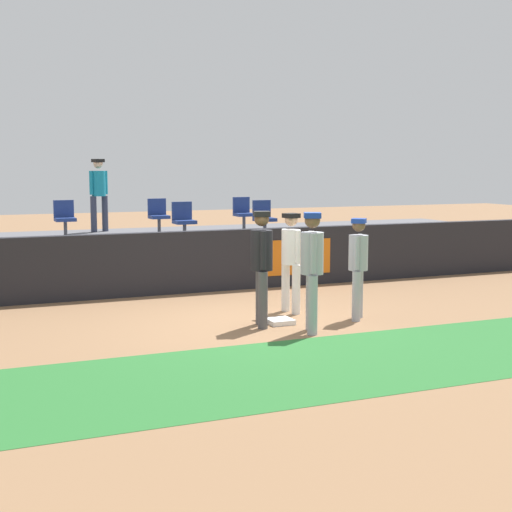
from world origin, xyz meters
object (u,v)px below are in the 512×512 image
object	(u,v)px
player_coach_visitor	(358,261)
player_fielder_home	(291,256)
seat_front_right	(264,216)
player_umpire	(262,260)
seat_front_center	(184,219)
seat_back_right	(243,212)
player_runner_visitor	(312,263)
spectator_hooded	(99,190)
first_base	(280,321)
seat_back_center	(158,214)
seat_back_left	(65,216)

from	to	relation	value
player_coach_visitor	player_fielder_home	bearing A→B (deg)	-102.09
player_fielder_home	seat_front_right	size ratio (longest dim) A/B	2.07
player_umpire	seat_front_center	distance (m)	4.94
player_coach_visitor	seat_back_right	xyz separation A→B (m)	(0.68, 6.85, 0.42)
player_runner_visitor	player_umpire	world-z (taller)	player_runner_visitor
seat_back_right	spectator_hooded	size ratio (longest dim) A/B	0.47
first_base	spectator_hooded	size ratio (longest dim) A/B	0.22
seat_back_right	seat_back_center	bearing A→B (deg)	180.00
player_fielder_home	player_umpire	size ratio (longest dim) A/B	0.94
seat_front_right	player_umpire	bearing A→B (deg)	-113.78
player_runner_visitor	seat_front_right	size ratio (longest dim) A/B	2.21
seat_back_center	player_runner_visitor	bearing A→B (deg)	-86.98
player_runner_visitor	seat_back_left	size ratio (longest dim) A/B	2.21
first_base	spectator_hooded	bearing A→B (deg)	100.68
player_coach_visitor	seat_back_left	bearing A→B (deg)	-112.41
player_coach_visitor	player_umpire	bearing A→B (deg)	-55.40
seat_front_right	player_runner_visitor	bearing A→B (deg)	-106.17
spectator_hooded	player_runner_visitor	bearing A→B (deg)	80.67
player_fielder_home	seat_back_right	distance (m)	6.08
player_fielder_home	player_runner_visitor	xyz separation A→B (m)	(-0.37, -1.52, 0.07)
seat_back_center	seat_front_center	distance (m)	1.80
first_base	player_umpire	bearing A→B (deg)	-170.15
first_base	seat_back_center	world-z (taller)	seat_back_center
first_base	player_umpire	xyz separation A→B (m)	(-0.35, -0.06, 1.03)
player_umpire	seat_back_left	size ratio (longest dim) A/B	2.20
seat_back_left	player_coach_visitor	bearing A→B (deg)	-61.16
spectator_hooded	seat_back_center	bearing A→B (deg)	121.57
first_base	seat_back_left	size ratio (longest dim) A/B	0.48
seat_front_right	seat_back_left	world-z (taller)	same
player_coach_visitor	spectator_hooded	distance (m)	8.37
player_fielder_home	seat_back_left	distance (m)	6.62
seat_back_center	spectator_hooded	world-z (taller)	spectator_hooded
player_umpire	seat_front_center	bearing A→B (deg)	-166.12
player_umpire	spectator_hooded	xyz separation A→B (m)	(-1.09, 7.70, 0.90)
player_umpire	seat_back_right	xyz separation A→B (m)	(2.38, 6.73, 0.33)
seat_back_right	seat_back_center	xyz separation A→B (m)	(-2.22, 0.00, 0.00)
player_runner_visitor	seat_back_right	size ratio (longest dim) A/B	2.21
player_fielder_home	seat_back_right	world-z (taller)	seat_back_right
seat_back_right	spectator_hooded	distance (m)	3.65
player_runner_visitor	seat_back_right	distance (m)	7.64
player_umpire	seat_back_center	bearing A→B (deg)	-164.66
player_fielder_home	seat_front_right	bearing A→B (deg)	152.28
player_coach_visitor	seat_front_center	xyz separation A→B (m)	(-1.46, 5.05, 0.42)
player_umpire	seat_back_right	size ratio (longest dim) A/B	2.20
player_umpire	seat_back_left	distance (m)	7.05
player_umpire	spectator_hooded	world-z (taller)	spectator_hooded
seat_back_right	player_coach_visitor	bearing A→B (deg)	-95.68
player_umpire	player_coach_visitor	bearing A→B (deg)	102.50
player_fielder_home	player_runner_visitor	distance (m)	1.57
player_umpire	seat_front_center	world-z (taller)	player_umpire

